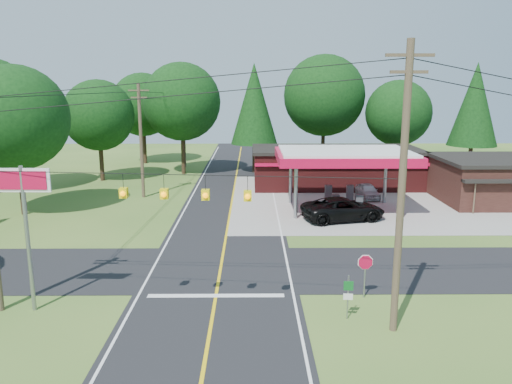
{
  "coord_description": "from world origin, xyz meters",
  "views": [
    {
      "loc": [
        1.72,
        -25.76,
        9.82
      ],
      "look_at": [
        2.0,
        7.0,
        2.8
      ],
      "focal_mm": 35.0,
      "sensor_mm": 36.0,
      "label": 1
    }
  ],
  "objects_px": {
    "big_stop_sign": "(24,205)",
    "octagonal_stop_sign": "(365,266)",
    "suv_car": "(343,209)",
    "sedan_car": "(368,191)",
    "gas_canopy": "(344,158)"
  },
  "relations": [
    {
      "from": "big_stop_sign",
      "to": "octagonal_stop_sign",
      "type": "bearing_deg",
      "value": 4.5
    },
    {
      "from": "suv_car",
      "to": "sedan_car",
      "type": "height_order",
      "value": "suv_car"
    },
    {
      "from": "sedan_car",
      "to": "big_stop_sign",
      "type": "bearing_deg",
      "value": -136.51
    },
    {
      "from": "big_stop_sign",
      "to": "octagonal_stop_sign",
      "type": "relative_size",
      "value": 3.04
    },
    {
      "from": "suv_car",
      "to": "big_stop_sign",
      "type": "height_order",
      "value": "big_stop_sign"
    },
    {
      "from": "gas_canopy",
      "to": "octagonal_stop_sign",
      "type": "height_order",
      "value": "gas_canopy"
    },
    {
      "from": "suv_car",
      "to": "big_stop_sign",
      "type": "distance_m",
      "value": 22.65
    },
    {
      "from": "suv_car",
      "to": "big_stop_sign",
      "type": "xyz_separation_m",
      "value": [
        -16.5,
        -15.01,
        3.95
      ]
    },
    {
      "from": "suv_car",
      "to": "octagonal_stop_sign",
      "type": "relative_size",
      "value": 2.87
    },
    {
      "from": "big_stop_sign",
      "to": "octagonal_stop_sign",
      "type": "xyz_separation_m",
      "value": [
        15.0,
        1.18,
        -3.22
      ]
    },
    {
      "from": "gas_canopy",
      "to": "octagonal_stop_sign",
      "type": "bearing_deg",
      "value": -96.78
    },
    {
      "from": "sedan_car",
      "to": "big_stop_sign",
      "type": "xyz_separation_m",
      "value": [
        -20.0,
        -22.41,
        4.17
      ]
    },
    {
      "from": "suv_car",
      "to": "sedan_car",
      "type": "xyz_separation_m",
      "value": [
        3.5,
        7.4,
        -0.22
      ]
    },
    {
      "from": "suv_car",
      "to": "sedan_car",
      "type": "relative_size",
      "value": 1.65
    },
    {
      "from": "gas_canopy",
      "to": "suv_car",
      "type": "xyz_separation_m",
      "value": [
        -0.5,
        -3.0,
        -3.41
      ]
    }
  ]
}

